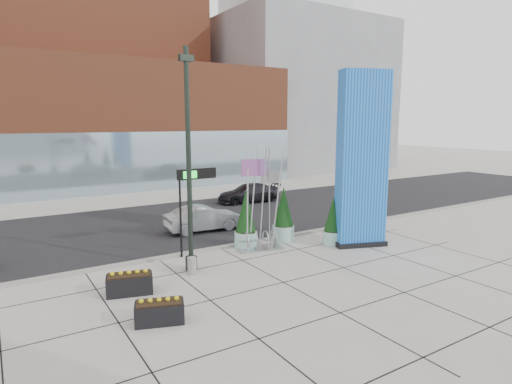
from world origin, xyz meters
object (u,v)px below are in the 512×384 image
lamp_post (189,183)px  concrete_bollard (192,266)px  overhead_street_sign (194,181)px  public_art_sculpture (260,223)px  blue_pylon (362,163)px  car_silver_mid (204,219)px

lamp_post → concrete_bollard: bearing=-110.6°
concrete_bollard → overhead_street_sign: 3.86m
lamp_post → public_art_sculpture: 4.58m
blue_pylon → concrete_bollard: bearing=-164.1°
public_art_sculpture → car_silver_mid: (-0.81, 4.38, -0.57)m
car_silver_mid → overhead_street_sign: bearing=153.2°
public_art_sculpture → blue_pylon: bearing=-11.5°
public_art_sculpture → car_silver_mid: size_ratio=1.15×
lamp_post → overhead_street_sign: lamp_post is taller
lamp_post → overhead_street_sign: size_ratio=2.24×
blue_pylon → overhead_street_sign: blue_pylon is taller
car_silver_mid → public_art_sculpture: bearing=-165.7°
lamp_post → car_silver_mid: bearing=59.9°
concrete_bollard → car_silver_mid: bearing=60.7°
blue_pylon → concrete_bollard: size_ratio=12.11×
blue_pylon → car_silver_mid: blue_pylon is taller
blue_pylon → car_silver_mid: bearing=148.9°
concrete_bollard → overhead_street_sign: size_ratio=0.18×
blue_pylon → concrete_bollard: blue_pylon is taller
public_art_sculpture → overhead_street_sign: bearing=177.6°
blue_pylon → car_silver_mid: size_ratio=1.96×
blue_pylon → public_art_sculpture: (-4.36, 1.98, -2.70)m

